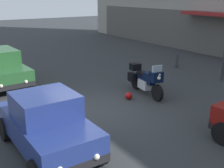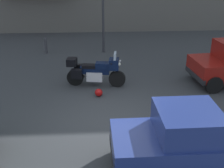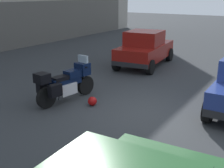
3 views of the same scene
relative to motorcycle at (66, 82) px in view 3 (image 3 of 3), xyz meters
name	(u,v)px [view 3 (image 3 of 3)]	position (x,y,z in m)	size (l,w,h in m)	color
ground_plane	(155,115)	(0.48, -2.85, -0.62)	(80.00, 80.00, 0.00)	#2D3033
motorcycle	(66,82)	(0.00, 0.00, 0.00)	(2.26, 0.91, 1.36)	black
helmet	(92,101)	(0.13, -0.93, -0.48)	(0.28, 0.28, 0.28)	#990C0C
car_hatchback_near	(145,49)	(5.66, 0.03, 0.19)	(3.99, 2.13, 1.64)	maroon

